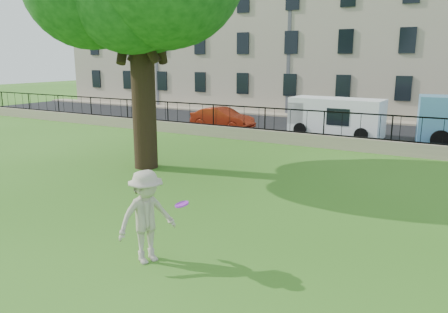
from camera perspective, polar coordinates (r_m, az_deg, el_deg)
The scene contains 10 objects.
ground at distance 10.59m, azimuth -7.05°, elevation -10.18°, with size 120.00×120.00×0.00m, color #336B19.
retaining_wall at distance 20.99m, azimuth 12.81°, elevation 1.97°, with size 50.00×0.40×0.60m, color gray.
iron_railing at distance 20.85m, azimuth 12.92°, elevation 4.27°, with size 50.00×0.05×1.13m.
street at distance 25.51m, azimuth 15.88°, elevation 2.99°, with size 60.00×9.00×0.01m, color black.
sidewalk at distance 30.53m, azimuth 18.27°, elevation 4.48°, with size 60.00×1.40×0.12m, color gray.
building_row at distance 35.94m, azimuth 20.97°, elevation 16.41°, with size 56.40×10.40×13.80m.
man at distance 9.03m, azimuth -10.07°, elevation -7.77°, with size 1.25×0.72×1.94m, color #BDB099.
frisbee at distance 8.37m, azimuth -5.55°, elevation -6.23°, with size 0.27×0.27×0.03m, color #B62AEE.
red_sedan at distance 25.80m, azimuth -0.23°, elevation 5.00°, with size 1.34×3.84×1.26m, color #AD2D15.
white_van at distance 24.21m, azimuth 14.42°, elevation 4.99°, with size 4.83×1.88×2.03m, color white.
Camera 1 is at (5.89, -7.78, 4.10)m, focal length 35.00 mm.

